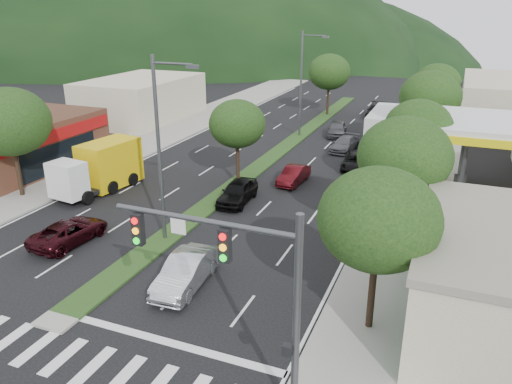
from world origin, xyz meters
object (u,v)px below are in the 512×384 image
at_px(tree_r_c, 418,128).
at_px(car_queue_e, 337,129).
at_px(streetlight_near, 162,142).
at_px(suv_maroon, 69,232).
at_px(box_truck, 102,168).
at_px(car_queue_c, 294,175).
at_px(tree_med_near, 237,124).
at_px(sedan_silver, 186,271).
at_px(tree_r_d, 430,97).
at_px(tree_med_far, 329,72).
at_px(car_queue_a, 238,192).
at_px(car_queue_b, 345,144).
at_px(car_queue_f, 376,111).
at_px(tree_r_e, 437,84).
at_px(tree_l_a, 10,122).
at_px(tree_r_b, 404,157).
at_px(streetlight_mid, 303,79).
at_px(traffic_signal, 247,280).
at_px(tree_r_a, 379,219).
at_px(car_queue_d, 355,162).
at_px(motorhome, 383,126).

height_order(tree_r_c, car_queue_e, tree_r_c).
bearing_deg(streetlight_near, suv_maroon, -154.47).
bearing_deg(box_truck, car_queue_c, -144.85).
xyz_separation_m(suv_maroon, car_queue_e, (8.05, 28.88, 0.09)).
bearing_deg(car_queue_c, tree_med_near, -153.42).
height_order(sedan_silver, suv_maroon, sedan_silver).
xyz_separation_m(tree_r_d, sedan_silver, (-8.45, -25.88, -4.43)).
bearing_deg(tree_r_d, streetlight_near, -118.20).
distance_m(tree_med_far, car_queue_a, 29.77).
xyz_separation_m(car_queue_b, car_queue_f, (0.29, 15.36, 0.11)).
relative_size(tree_r_e, car_queue_a, 1.55).
bearing_deg(car_queue_c, tree_r_d, 55.49).
height_order(tree_r_e, sedan_silver, tree_r_e).
xyz_separation_m(car_queue_b, box_truck, (-13.54, -16.34, 0.95)).
bearing_deg(tree_l_a, tree_r_d, 39.23).
bearing_deg(car_queue_a, tree_r_b, -17.11).
bearing_deg(tree_med_near, tree_r_d, 45.00).
height_order(streetlight_near, streetlight_mid, same).
height_order(traffic_signal, box_truck, traffic_signal).
bearing_deg(tree_r_b, tree_med_near, 153.43).
bearing_deg(suv_maroon, car_queue_c, -116.58).
bearing_deg(tree_r_a, car_queue_c, 117.89).
height_order(tree_r_d, tree_med_near, tree_r_d).
height_order(tree_r_a, car_queue_a, tree_r_a).
bearing_deg(car_queue_d, streetlight_mid, 124.91).
xyz_separation_m(tree_r_b, motorhome, (-3.99, 21.32, -3.38)).
relative_size(tree_r_c, car_queue_d, 1.52).
bearing_deg(tree_r_b, traffic_signal, -102.37).
bearing_deg(tree_r_c, car_queue_f, 104.46).
bearing_deg(car_queue_a, motorhome, 67.52).
distance_m(tree_r_d, car_queue_e, 10.69).
xyz_separation_m(tree_r_b, car_queue_d, (-4.73, 12.58, -4.44)).
relative_size(car_queue_f, motorhome, 0.62).
bearing_deg(tree_r_e, box_truck, -127.12).
distance_m(streetlight_near, car_queue_e, 27.21).
xyz_separation_m(tree_r_a, suv_maroon, (-16.62, 1.69, -4.18)).
relative_size(suv_maroon, car_queue_d, 1.07).
bearing_deg(car_queue_b, car_queue_d, -61.41).
relative_size(car_queue_b, car_queue_f, 0.85).
distance_m(suv_maroon, motorhome, 30.39).
distance_m(car_queue_a, car_queue_d, 11.55).
relative_size(tree_r_c, tree_l_a, 0.89).
relative_size(tree_r_a, streetlight_near, 0.66).
relative_size(tree_med_near, car_queue_b, 1.42).
bearing_deg(motorhome, streetlight_mid, -178.21).
bearing_deg(car_queue_e, tree_r_a, -81.84).
relative_size(tree_r_b, car_queue_b, 1.63).
relative_size(tree_r_e, streetlight_mid, 0.67).
relative_size(tree_r_c, tree_r_e, 0.97).
bearing_deg(tree_r_c, tree_r_a, -90.00).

